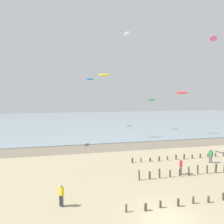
{
  "coord_description": "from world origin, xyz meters",
  "views": [
    {
      "loc": [
        -6.5,
        -12.08,
        8.31
      ],
      "look_at": [
        -1.58,
        10.05,
        6.55
      ],
      "focal_mm": 32.66,
      "sensor_mm": 36.0,
      "label": 1
    }
  ],
  "objects_px": {
    "person_nearest_camera": "(181,166)",
    "kite_aloft_3": "(213,39)",
    "kite_aloft_6": "(90,79)",
    "kite_aloft_0": "(182,93)",
    "kite_aloft_5": "(151,100)",
    "person_by_waterline": "(61,195)",
    "kite_aloft_2": "(104,75)",
    "kite_aloft_1": "(127,34)",
    "person_mid_beach": "(211,156)"
  },
  "relations": [
    {
      "from": "person_by_waterline",
      "to": "kite_aloft_5",
      "type": "height_order",
      "value": "kite_aloft_5"
    },
    {
      "from": "person_mid_beach",
      "to": "kite_aloft_1",
      "type": "xyz_separation_m",
      "value": [
        -9.36,
        5.55,
        15.81
      ]
    },
    {
      "from": "kite_aloft_0",
      "to": "kite_aloft_5",
      "type": "height_order",
      "value": "kite_aloft_0"
    },
    {
      "from": "kite_aloft_3",
      "to": "kite_aloft_5",
      "type": "xyz_separation_m",
      "value": [
        -3.07,
        17.33,
        -10.19
      ]
    },
    {
      "from": "kite_aloft_6",
      "to": "kite_aloft_5",
      "type": "bearing_deg",
      "value": -78.13
    },
    {
      "from": "kite_aloft_5",
      "to": "kite_aloft_6",
      "type": "height_order",
      "value": "kite_aloft_6"
    },
    {
      "from": "person_by_waterline",
      "to": "kite_aloft_6",
      "type": "relative_size",
      "value": 0.53
    },
    {
      "from": "person_nearest_camera",
      "to": "kite_aloft_5",
      "type": "height_order",
      "value": "kite_aloft_5"
    },
    {
      "from": "kite_aloft_0",
      "to": "kite_aloft_5",
      "type": "xyz_separation_m",
      "value": [
        -3.96,
        6.89,
        -1.63
      ]
    },
    {
      "from": "kite_aloft_0",
      "to": "kite_aloft_5",
      "type": "bearing_deg",
      "value": -26.58
    },
    {
      "from": "person_nearest_camera",
      "to": "kite_aloft_6",
      "type": "bearing_deg",
      "value": 98.97
    },
    {
      "from": "kite_aloft_1",
      "to": "kite_aloft_2",
      "type": "relative_size",
      "value": 0.72
    },
    {
      "from": "person_mid_beach",
      "to": "kite_aloft_1",
      "type": "relative_size",
      "value": 0.93
    },
    {
      "from": "person_mid_beach",
      "to": "kite_aloft_5",
      "type": "bearing_deg",
      "value": 83.53
    },
    {
      "from": "person_by_waterline",
      "to": "kite_aloft_2",
      "type": "relative_size",
      "value": 0.67
    },
    {
      "from": "kite_aloft_0",
      "to": "kite_aloft_1",
      "type": "xyz_separation_m",
      "value": [
        -16.17,
        -12.66,
        7.66
      ]
    },
    {
      "from": "person_by_waterline",
      "to": "kite_aloft_2",
      "type": "height_order",
      "value": "kite_aloft_2"
    },
    {
      "from": "person_nearest_camera",
      "to": "kite_aloft_5",
      "type": "xyz_separation_m",
      "value": [
        8.56,
        27.7,
        6.52
      ]
    },
    {
      "from": "kite_aloft_0",
      "to": "kite_aloft_6",
      "type": "relative_size",
      "value": 0.78
    },
    {
      "from": "person_by_waterline",
      "to": "kite_aloft_0",
      "type": "distance_m",
      "value": 35.86
    },
    {
      "from": "person_by_waterline",
      "to": "kite_aloft_0",
      "type": "xyz_separation_m",
      "value": [
        24.79,
        24.59,
        8.15
      ]
    },
    {
      "from": "person_nearest_camera",
      "to": "kite_aloft_3",
      "type": "xyz_separation_m",
      "value": [
        11.63,
        10.36,
        16.71
      ]
    },
    {
      "from": "kite_aloft_0",
      "to": "person_mid_beach",
      "type": "bearing_deg",
      "value": 103.0
    },
    {
      "from": "person_mid_beach",
      "to": "kite_aloft_0",
      "type": "height_order",
      "value": "kite_aloft_0"
    },
    {
      "from": "person_nearest_camera",
      "to": "person_mid_beach",
      "type": "relative_size",
      "value": 1.0
    },
    {
      "from": "person_nearest_camera",
      "to": "kite_aloft_2",
      "type": "bearing_deg",
      "value": 103.29
    },
    {
      "from": "person_nearest_camera",
      "to": "person_by_waterline",
      "type": "height_order",
      "value": "same"
    },
    {
      "from": "person_mid_beach",
      "to": "kite_aloft_5",
      "type": "height_order",
      "value": "kite_aloft_5"
    },
    {
      "from": "kite_aloft_3",
      "to": "kite_aloft_2",
      "type": "bearing_deg",
      "value": -78.26
    },
    {
      "from": "person_by_waterline",
      "to": "kite_aloft_5",
      "type": "bearing_deg",
      "value": 56.51
    },
    {
      "from": "person_nearest_camera",
      "to": "kite_aloft_3",
      "type": "relative_size",
      "value": 0.51
    },
    {
      "from": "person_mid_beach",
      "to": "kite_aloft_6",
      "type": "bearing_deg",
      "value": 108.97
    },
    {
      "from": "person_nearest_camera",
      "to": "person_mid_beach",
      "type": "distance_m",
      "value": 6.28
    },
    {
      "from": "person_nearest_camera",
      "to": "kite_aloft_2",
      "type": "height_order",
      "value": "kite_aloft_2"
    },
    {
      "from": "kite_aloft_1",
      "to": "kite_aloft_5",
      "type": "bearing_deg",
      "value": -37.73
    },
    {
      "from": "kite_aloft_3",
      "to": "kite_aloft_5",
      "type": "bearing_deg",
      "value": -128.22
    },
    {
      "from": "kite_aloft_0",
      "to": "kite_aloft_5",
      "type": "relative_size",
      "value": 0.95
    },
    {
      "from": "kite_aloft_2",
      "to": "kite_aloft_0",
      "type": "bearing_deg",
      "value": 33.28
    },
    {
      "from": "kite_aloft_2",
      "to": "kite_aloft_6",
      "type": "xyz_separation_m",
      "value": [
        -0.94,
        15.77,
        0.44
      ]
    },
    {
      "from": "kite_aloft_5",
      "to": "person_nearest_camera",
      "type": "bearing_deg",
      "value": -130.96
    },
    {
      "from": "person_by_waterline",
      "to": "kite_aloft_5",
      "type": "relative_size",
      "value": 0.65
    },
    {
      "from": "kite_aloft_0",
      "to": "kite_aloft_1",
      "type": "height_order",
      "value": "kite_aloft_1"
    },
    {
      "from": "kite_aloft_3",
      "to": "kite_aloft_6",
      "type": "height_order",
      "value": "kite_aloft_3"
    },
    {
      "from": "kite_aloft_6",
      "to": "kite_aloft_1",
      "type": "bearing_deg",
      "value": -135.04
    },
    {
      "from": "person_mid_beach",
      "to": "kite_aloft_2",
      "type": "bearing_deg",
      "value": 121.15
    },
    {
      "from": "person_nearest_camera",
      "to": "person_by_waterline",
      "type": "xyz_separation_m",
      "value": [
        -12.26,
        -3.78,
        0.0
      ]
    },
    {
      "from": "kite_aloft_1",
      "to": "kite_aloft_5",
      "type": "height_order",
      "value": "kite_aloft_1"
    },
    {
      "from": "kite_aloft_2",
      "to": "kite_aloft_6",
      "type": "relative_size",
      "value": 0.8
    },
    {
      "from": "person_nearest_camera",
      "to": "kite_aloft_5",
      "type": "bearing_deg",
      "value": 72.82
    },
    {
      "from": "kite_aloft_2",
      "to": "person_by_waterline",
      "type": "bearing_deg",
      "value": -78.01
    }
  ]
}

